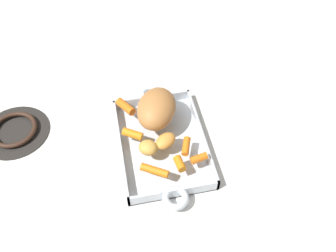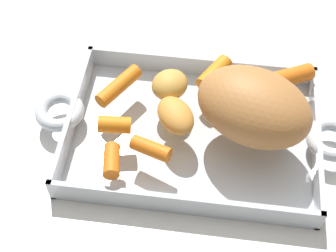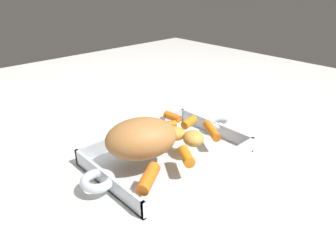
% 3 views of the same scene
% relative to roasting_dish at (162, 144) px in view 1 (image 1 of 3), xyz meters
% --- Properties ---
extents(ground_plane, '(2.06, 2.06, 0.00)m').
position_rel_roasting_dish_xyz_m(ground_plane, '(0.00, 0.00, -0.01)').
color(ground_plane, white).
extents(roasting_dish, '(0.42, 0.23, 0.04)m').
position_rel_roasting_dish_xyz_m(roasting_dish, '(0.00, 0.00, 0.00)').
color(roasting_dish, silver).
rests_on(roasting_dish, ground_plane).
extents(pork_roast, '(0.17, 0.15, 0.08)m').
position_rel_roasting_dish_xyz_m(pork_roast, '(0.07, -0.00, 0.06)').
color(pork_roast, '#B6773E').
rests_on(pork_roast, roasting_dish).
extents(baby_carrot_southwest, '(0.05, 0.07, 0.02)m').
position_rel_roasting_dish_xyz_m(baby_carrot_southwest, '(-0.10, 0.04, 0.03)').
color(baby_carrot_southwest, orange).
rests_on(baby_carrot_southwest, roasting_dish).
extents(baby_carrot_short, '(0.05, 0.06, 0.02)m').
position_rel_roasting_dish_xyz_m(baby_carrot_short, '(0.02, 0.07, 0.04)').
color(baby_carrot_short, orange).
rests_on(baby_carrot_short, roasting_dish).
extents(baby_carrot_center_left, '(0.05, 0.04, 0.02)m').
position_rel_roasting_dish_xyz_m(baby_carrot_center_left, '(-0.05, -0.06, 0.03)').
color(baby_carrot_center_left, orange).
rests_on(baby_carrot_center_left, roasting_dish).
extents(baby_carrot_southeast, '(0.04, 0.03, 0.02)m').
position_rel_roasting_dish_xyz_m(baby_carrot_southeast, '(-0.10, -0.03, 0.04)').
color(baby_carrot_southeast, orange).
rests_on(baby_carrot_southeast, roasting_dish).
extents(baby_carrot_long, '(0.03, 0.05, 0.02)m').
position_rel_roasting_dish_xyz_m(baby_carrot_long, '(-0.09, -0.08, 0.03)').
color(baby_carrot_long, orange).
rests_on(baby_carrot_long, roasting_dish).
extents(baby_carrot_northwest, '(0.07, 0.05, 0.03)m').
position_rel_roasting_dish_xyz_m(baby_carrot_northwest, '(0.12, 0.08, 0.04)').
color(baby_carrot_northwest, orange).
rests_on(baby_carrot_northwest, roasting_dish).
extents(potato_near_roast, '(0.07, 0.07, 0.03)m').
position_rel_roasting_dish_xyz_m(potato_near_roast, '(-0.04, 0.04, 0.04)').
color(potato_near_roast, gold).
rests_on(potato_near_roast, roasting_dish).
extents(potato_golden_small, '(0.07, 0.07, 0.03)m').
position_rel_roasting_dish_xyz_m(potato_golden_small, '(-0.02, -0.01, 0.04)').
color(potato_golden_small, gold).
rests_on(potato_golden_small, roasting_dish).
extents(stove_burner_rear, '(0.19, 0.19, 0.02)m').
position_rel_roasting_dish_xyz_m(stove_burner_rear, '(0.13, 0.40, -0.00)').
color(stove_burner_rear, '#282623').
rests_on(stove_burner_rear, ground_plane).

